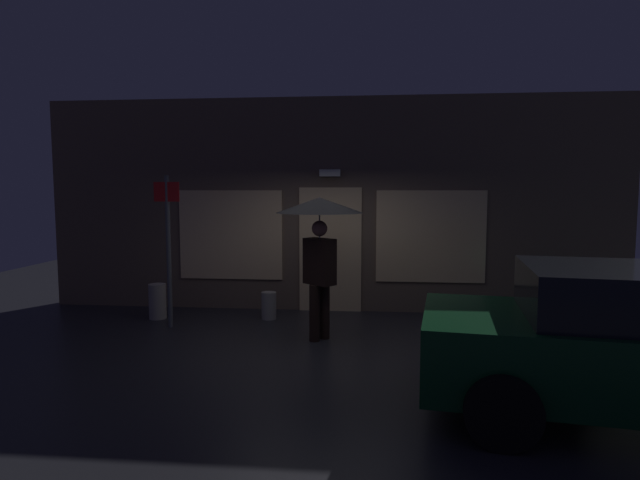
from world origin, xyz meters
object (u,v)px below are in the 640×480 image
street_sign_post (168,242)px  sidewalk_bollard (269,306)px  sidewalk_bollard_2 (158,301)px  person_with_umbrella (320,223)px

street_sign_post → sidewalk_bollard: size_ratio=5.22×
sidewalk_bollard_2 → person_with_umbrella: bearing=-19.0°
street_sign_post → sidewalk_bollard_2: size_ratio=4.04×
sidewalk_bollard → sidewalk_bollard_2: (-1.87, -0.15, 0.07)m
person_with_umbrella → sidewalk_bollard_2: person_with_umbrella is taller
person_with_umbrella → sidewalk_bollard: size_ratio=4.50×
person_with_umbrella → sidewalk_bollard: 2.08m
person_with_umbrella → street_sign_post: (-2.41, 0.46, -0.33)m
street_sign_post → sidewalk_bollard_2: bearing=129.5°
sidewalk_bollard → sidewalk_bollard_2: size_ratio=0.77×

